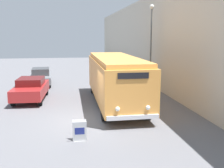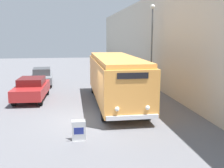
# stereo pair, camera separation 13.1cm
# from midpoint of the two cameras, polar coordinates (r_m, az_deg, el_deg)

# --- Properties ---
(ground_plane) EXTENTS (80.00, 80.00, 0.00)m
(ground_plane) POSITION_cam_midpoint_polar(r_m,az_deg,el_deg) (13.80, -4.85, -7.85)
(ground_plane) COLOR slate
(building_wall_right) EXTENTS (0.30, 60.00, 7.80)m
(building_wall_right) POSITION_cam_midpoint_polar(r_m,az_deg,el_deg) (24.13, 8.04, 9.35)
(building_wall_right) COLOR beige
(building_wall_right) RESTS_ON ground_plane
(vintage_bus) EXTENTS (2.64, 9.57, 3.03)m
(vintage_bus) POSITION_cam_midpoint_polar(r_m,az_deg,el_deg) (16.63, 0.53, 1.41)
(vintage_bus) COLOR black
(vintage_bus) RESTS_ON ground_plane
(sign_board) EXTENTS (0.58, 0.33, 0.89)m
(sign_board) POSITION_cam_midpoint_polar(r_m,az_deg,el_deg) (11.12, -7.42, -10.14)
(sign_board) COLOR gray
(sign_board) RESTS_ON ground_plane
(streetlamp) EXTENTS (0.36, 0.36, 6.66)m
(streetlamp) POSITION_cam_midpoint_polar(r_m,az_deg,el_deg) (20.66, 8.33, 10.27)
(streetlamp) COLOR #595E60
(streetlamp) RESTS_ON ground_plane
(parked_car_near) EXTENTS (2.09, 4.50, 1.51)m
(parked_car_near) POSITION_cam_midpoint_polar(r_m,az_deg,el_deg) (18.61, -17.43, -0.96)
(parked_car_near) COLOR black
(parked_car_near) RESTS_ON ground_plane
(parked_car_mid) EXTENTS (2.03, 4.59, 1.49)m
(parked_car_mid) POSITION_cam_midpoint_polar(r_m,az_deg,el_deg) (24.17, -15.37, 1.59)
(parked_car_mid) COLOR black
(parked_car_mid) RESTS_ON ground_plane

